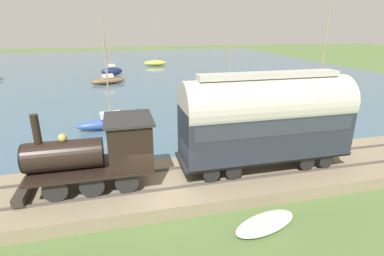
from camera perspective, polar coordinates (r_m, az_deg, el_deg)
ground_plane at (r=13.87m, az=-5.95°, el=-13.67°), size 200.00×200.00×0.00m
harbor_water at (r=55.58m, az=-12.57°, el=10.93°), size 80.00×80.00×0.01m
rail_embankment at (r=14.42m, az=-6.48°, el=-10.93°), size 4.69×56.00×0.71m
steam_locomotive at (r=13.44m, az=-16.77°, el=-3.96°), size 2.47×5.72×3.44m
passenger_coach at (r=14.73m, az=13.89°, el=1.96°), size 2.53×8.48×4.72m
sailboat_brown at (r=41.73m, az=-15.70°, el=8.80°), size 2.71×4.82×8.40m
sailboat_blue at (r=23.44m, az=-15.16°, el=1.16°), size 1.92×5.14×6.86m
sailboat_yellow at (r=58.95m, az=-7.03°, el=12.24°), size 1.75×4.28×9.02m
sailboat_red at (r=24.79m, az=6.86°, el=3.07°), size 3.80×6.12×5.95m
sailboat_navy at (r=48.54m, az=-15.02°, el=10.51°), size 2.19×3.49×8.91m
sailboat_black at (r=26.43m, az=22.46°, el=2.96°), size 3.48×4.30×8.90m
rowboat_near_shore at (r=17.94m, az=-12.15°, el=-5.19°), size 2.11×2.54×0.45m
beached_dinghy at (r=12.45m, az=13.78°, el=-17.22°), size 1.88×3.00×0.44m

